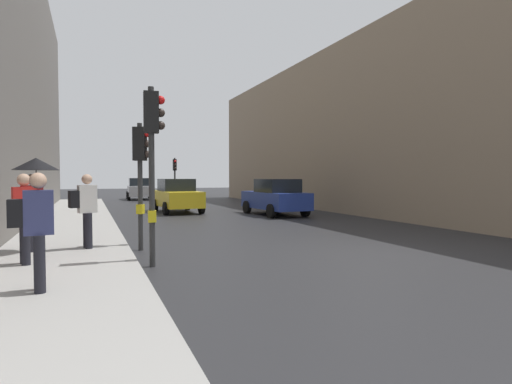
% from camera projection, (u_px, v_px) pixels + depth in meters
% --- Properties ---
extents(ground_plane, '(120.00, 120.00, 0.00)m').
position_uv_depth(ground_plane, '(371.00, 253.00, 10.10)').
color(ground_plane, '#28282B').
extents(sidewalk_kerb, '(2.91, 40.00, 0.16)m').
position_uv_depth(sidewalk_kerb, '(71.00, 233.00, 13.03)').
color(sidewalk_kerb, '#A8A5A0').
rests_on(sidewalk_kerb, ground).
extents(building_facade_right, '(12.00, 31.21, 8.78)m').
position_uv_depth(building_facade_right, '(402.00, 136.00, 25.23)').
color(building_facade_right, gray).
rests_on(building_facade_right, ground).
extents(traffic_light_near_right, '(0.45, 0.35, 3.21)m').
position_uv_depth(traffic_light_near_right, '(141.00, 163.00, 10.37)').
color(traffic_light_near_right, '#2D2D2D').
rests_on(traffic_light_near_right, ground).
extents(traffic_light_far_median, '(0.25, 0.43, 3.28)m').
position_uv_depth(traffic_light_far_median, '(175.00, 172.00, 30.74)').
color(traffic_light_far_median, '#2D2D2D').
rests_on(traffic_light_far_median, ground).
extents(traffic_light_near_left, '(0.44, 0.26, 3.71)m').
position_uv_depth(traffic_light_near_left, '(153.00, 143.00, 8.46)').
color(traffic_light_near_left, '#2D2D2D').
rests_on(traffic_light_near_left, ground).
extents(car_silver_hatchback, '(2.20, 4.29, 1.76)m').
position_uv_depth(car_silver_hatchback, '(140.00, 189.00, 33.95)').
color(car_silver_hatchback, '#BCBCC1').
rests_on(car_silver_hatchback, ground).
extents(car_blue_van, '(2.19, 4.29, 1.76)m').
position_uv_depth(car_blue_van, '(275.00, 197.00, 20.12)').
color(car_blue_van, navy).
rests_on(car_blue_van, ground).
extents(car_yellow_taxi, '(2.15, 4.27, 1.76)m').
position_uv_depth(car_yellow_taxi, '(177.00, 196.00, 21.69)').
color(car_yellow_taxi, yellow).
rests_on(car_yellow_taxi, ground).
extents(pedestrian_with_umbrella, '(1.00, 1.00, 2.14)m').
position_uv_depth(pedestrian_with_umbrella, '(35.00, 178.00, 9.39)').
color(pedestrian_with_umbrella, black).
rests_on(pedestrian_with_umbrella, sidewalk_kerb).
extents(pedestrian_with_grey_backpack, '(0.62, 0.36, 1.77)m').
position_uv_depth(pedestrian_with_grey_backpack, '(35.00, 224.00, 6.08)').
color(pedestrian_with_grey_backpack, black).
rests_on(pedestrian_with_grey_backpack, sidewalk_kerb).
extents(pedestrian_with_black_backpack, '(0.65, 0.41, 1.77)m').
position_uv_depth(pedestrian_with_black_backpack, '(85.00, 206.00, 9.81)').
color(pedestrian_with_black_backpack, black).
rests_on(pedestrian_with_black_backpack, sidewalk_kerb).
extents(pedestrian_in_red_jacket, '(0.45, 0.36, 1.77)m').
position_uv_depth(pedestrian_in_red_jacket, '(24.00, 215.00, 8.00)').
color(pedestrian_in_red_jacket, black).
rests_on(pedestrian_in_red_jacket, sidewalk_kerb).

